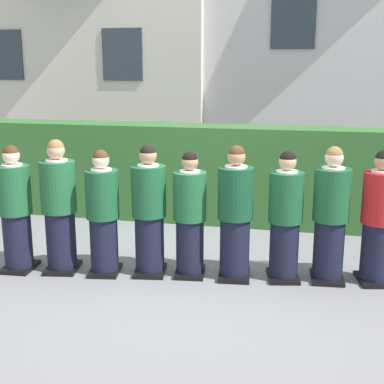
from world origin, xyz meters
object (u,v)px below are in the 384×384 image
student_front_row_2 (103,216)px  student_front_row_1 (59,209)px  student_front_row_7 (330,218)px  student_in_red_blazer (379,221)px  student_front_row_5 (235,216)px  student_front_row_0 (16,212)px  student_front_row_4 (190,218)px  student_front_row_3 (149,214)px  student_front_row_6 (285,219)px

student_front_row_2 → student_front_row_1: bearing=-177.1°
student_front_row_7 → student_in_red_blazer: 0.55m
student_in_red_blazer → student_front_row_7: bearing=-174.1°
student_front_row_5 → student_front_row_1: bearing=-173.7°
student_front_row_7 → student_front_row_1: bearing=-173.0°
student_front_row_0 → student_front_row_5: size_ratio=0.98×
student_front_row_4 → student_front_row_7: 1.66m
student_front_row_4 → student_front_row_7: student_front_row_7 is taller
student_front_row_1 → student_front_row_4: size_ratio=1.08×
student_front_row_3 → student_front_row_4: student_front_row_3 is taller
student_front_row_7 → student_in_red_blazer: bearing=5.9°
student_front_row_0 → student_front_row_4: student_front_row_0 is taller
student_front_row_0 → student_front_row_3: bearing=8.2°
student_front_row_0 → student_front_row_4: (2.14, 0.30, -0.03)m
student_front_row_6 → student_front_row_3: bearing=-173.7°
student_front_row_4 → student_front_row_5: 0.55m
student_front_row_5 → student_front_row_2: bearing=-172.6°
student_front_row_1 → student_front_row_7: 3.27m
student_front_row_5 → student_in_red_blazer: size_ratio=1.02×
student_front_row_1 → student_front_row_7: size_ratio=1.02×
student_front_row_1 → student_front_row_3: size_ratio=1.03×
student_in_red_blazer → student_front_row_4: bearing=-173.5°
student_front_row_1 → student_front_row_5: 2.16m
student_front_row_1 → student_front_row_3: 1.12m
student_front_row_0 → student_front_row_4: bearing=8.0°
student_front_row_5 → student_front_row_4: bearing=-176.9°
student_front_row_7 → student_front_row_2: bearing=-172.1°
student_front_row_2 → student_front_row_3: 0.56m
student_front_row_2 → student_front_row_7: student_front_row_7 is taller
student_front_row_5 → student_front_row_7: size_ratio=1.00×
student_front_row_1 → student_front_row_6: student_front_row_1 is taller
student_front_row_4 → student_front_row_6: bearing=5.9°
student_front_row_2 → student_front_row_6: size_ratio=0.99×
student_front_row_2 → student_front_row_3: student_front_row_3 is taller
student_front_row_3 → student_in_red_blazer: bearing=6.7°
student_front_row_4 → student_front_row_2: bearing=-170.4°
student_front_row_0 → student_front_row_3: student_front_row_3 is taller
student_front_row_1 → student_front_row_3: student_front_row_1 is taller
student_front_row_6 → student_front_row_5: bearing=-171.5°
student_front_row_0 → student_front_row_6: (3.27, 0.42, -0.01)m
student_front_row_6 → student_in_red_blazer: (1.06, 0.13, 0.01)m
student_front_row_0 → student_front_row_5: student_front_row_5 is taller
student_front_row_4 → student_front_row_0: bearing=-172.0°
student_front_row_2 → student_front_row_5: size_ratio=0.95×
student_front_row_2 → student_front_row_0: bearing=-173.5°
student_front_row_4 → student_in_red_blazer: student_in_red_blazer is taller
student_front_row_3 → student_in_red_blazer: (2.68, 0.31, -0.01)m
student_front_row_6 → student_front_row_7: size_ratio=0.96×
student_front_row_4 → student_front_row_5: bearing=3.1°
student_front_row_0 → student_front_row_6: bearing=7.3°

